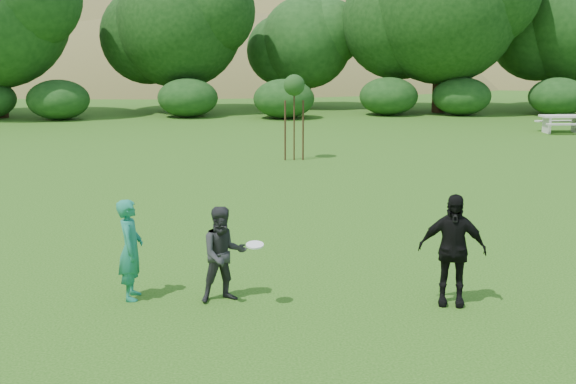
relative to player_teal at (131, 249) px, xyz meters
name	(u,v)px	position (x,y,z in m)	size (l,w,h in m)	color
ground	(301,300)	(2.67, -0.28, -0.81)	(120.00, 120.00, 0.00)	#19470C
player_teal	(131,249)	(0.00, 0.00, 0.00)	(0.59, 0.39, 1.61)	#1B7A60
player_grey	(224,254)	(1.46, -0.22, -0.04)	(0.74, 0.58, 1.52)	#28292B
player_black	(452,250)	(4.96, -0.60, 0.07)	(1.03, 0.43, 1.75)	black
frisbee	(255,245)	(1.94, -0.56, 0.20)	(0.27, 0.27, 0.07)	white
sapling	(294,88)	(3.58, 12.82, 1.61)	(0.70, 0.70, 2.85)	#3D2618
picnic_table	(562,121)	(15.58, 18.92, -0.29)	(1.80, 1.48, 0.76)	beige
hillside	(242,182)	(2.11, 68.17, -12.78)	(150.00, 72.00, 52.00)	olive
tree_row	(315,21)	(5.90, 28.40, 4.07)	(53.92, 10.38, 9.62)	#3A2616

